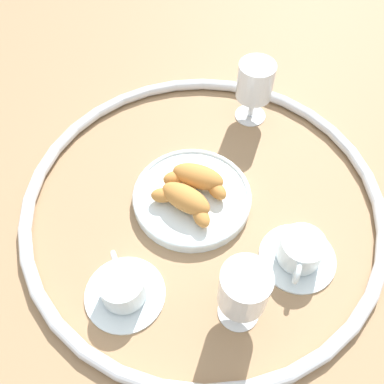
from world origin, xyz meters
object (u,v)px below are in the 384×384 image
object	(u,v)px
croissant_small	(185,200)
coffee_cup_far	(123,288)
pastry_plate	(192,197)
croissant_large	(197,178)
juice_glass_left	(255,83)
coffee_cup_near	(300,252)
juice_glass_right	(244,290)

from	to	relation	value
croissant_small	coffee_cup_far	bearing A→B (deg)	103.81
pastry_plate	croissant_large	bearing A→B (deg)	-69.25
juice_glass_left	croissant_large	bearing A→B (deg)	105.51
pastry_plate	coffee_cup_near	bearing A→B (deg)	-168.10
pastry_plate	coffee_cup_far	size ratio (longest dim) A/B	1.67
croissant_large	coffee_cup_far	xyz separation A→B (m)	(-0.06, 0.24, -0.02)
coffee_cup_far	pastry_plate	bearing A→B (deg)	-75.28
coffee_cup_far	juice_glass_left	distance (m)	0.49
croissant_small	coffee_cup_near	distance (m)	0.22
coffee_cup_near	juice_glass_left	size ratio (longest dim) A/B	0.97
juice_glass_left	pastry_plate	bearing A→B (deg)	105.99
pastry_plate	juice_glass_right	size ratio (longest dim) A/B	1.62
coffee_cup_near	pastry_plate	bearing A→B (deg)	11.90
pastry_plate	juice_glass_right	distance (m)	0.25
croissant_large	croissant_small	world-z (taller)	same
croissant_small	coffee_cup_near	xyz separation A→B (m)	(-0.21, -0.07, -0.02)
croissant_large	coffee_cup_far	size ratio (longest dim) A/B	0.91
pastry_plate	juice_glass_left	distance (m)	0.28
coffee_cup_far	juice_glass_left	size ratio (longest dim) A/B	0.97
juice_glass_left	coffee_cup_far	bearing A→B (deg)	105.41
juice_glass_right	coffee_cup_far	bearing A→B (deg)	36.41
croissant_large	coffee_cup_near	bearing A→B (deg)	-174.14
pastry_plate	coffee_cup_near	size ratio (longest dim) A/B	1.67
croissant_small	juice_glass_right	distance (m)	0.22
coffee_cup_far	juice_glass_left	bearing A→B (deg)	-74.59
pastry_plate	coffee_cup_near	world-z (taller)	coffee_cup_near
pastry_plate	croissant_large	xyz separation A→B (m)	(0.01, -0.02, 0.03)
pastry_plate	coffee_cup_far	xyz separation A→B (m)	(-0.06, 0.21, 0.01)
coffee_cup_near	juice_glass_right	world-z (taller)	juice_glass_right
croissant_small	juice_glass_left	bearing A→B (deg)	-73.56
croissant_large	juice_glass_left	world-z (taller)	juice_glass_left
pastry_plate	croissant_small	size ratio (longest dim) A/B	1.69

